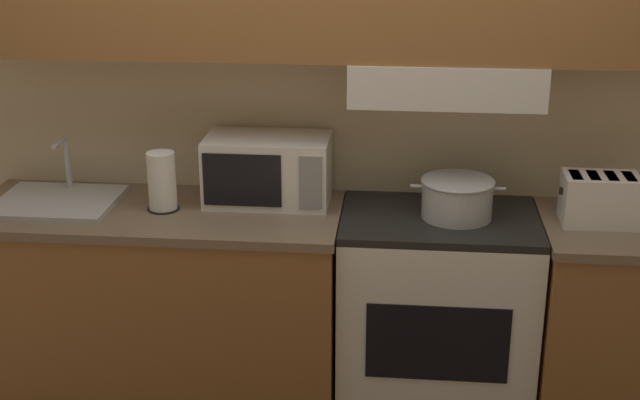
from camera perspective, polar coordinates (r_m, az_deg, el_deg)
The scene contains 10 objects.
ground_plane at distance 4.10m, azimuth 0.03°, elevation -11.36°, with size 16.00×16.00×0.00m, color #3D2D23.
wall_back at distance 3.50m, azimuth 0.21°, elevation 9.35°, with size 5.08×0.38×2.55m.
lower_counter_main at distance 3.74m, azimuth -10.05°, elevation -7.05°, with size 1.46×0.60×0.91m.
lower_counter_right_stub at distance 3.69m, azimuth 17.20°, elevation -8.03°, with size 0.48×0.60×0.91m.
stove_range at distance 3.63m, azimuth 7.37°, elevation -7.74°, with size 0.76×0.54×0.91m.
cooking_pot at distance 3.42m, azimuth 8.77°, elevation 0.18°, with size 0.36×0.28×0.15m.
microwave at distance 3.54m, azimuth -3.36°, elevation 1.96°, with size 0.49×0.29×0.27m.
toaster at distance 3.48m, azimuth 17.47°, elevation 0.06°, with size 0.29×0.17×0.19m.
sink_basin at distance 3.68m, azimuth -16.50°, elevation -0.05°, with size 0.47×0.40×0.24m.
paper_towel_roll at distance 3.50m, azimuth -10.09°, elevation 1.18°, with size 0.13×0.13×0.23m.
Camera 1 is at (0.34, -3.48, 2.14)m, focal length 50.00 mm.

